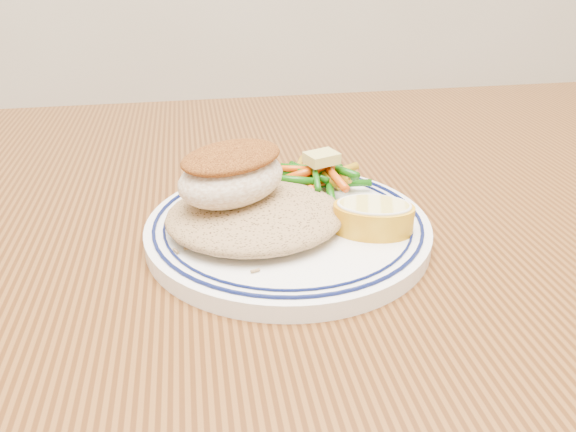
# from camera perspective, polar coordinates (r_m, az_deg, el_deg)

# --- Properties ---
(dining_table) EXTENTS (1.50, 0.90, 0.75)m
(dining_table) POSITION_cam_1_polar(r_m,az_deg,el_deg) (0.55, 1.93, -10.67)
(dining_table) COLOR #47250E
(dining_table) RESTS_ON ground
(plate) EXTENTS (0.24, 0.24, 0.02)m
(plate) POSITION_cam_1_polar(r_m,az_deg,el_deg) (0.48, 0.00, -1.11)
(plate) COLOR white
(plate) RESTS_ON dining_table
(rice_pilaf) EXTENTS (0.15, 0.13, 0.03)m
(rice_pilaf) POSITION_cam_1_polar(r_m,az_deg,el_deg) (0.47, -3.35, 0.41)
(rice_pilaf) COLOR olive
(rice_pilaf) RESTS_ON plate
(fish_fillet) EXTENTS (0.12, 0.11, 0.05)m
(fish_fillet) POSITION_cam_1_polar(r_m,az_deg,el_deg) (0.46, -5.75, 4.35)
(fish_fillet) COLOR beige
(fish_fillet) RESTS_ON rice_pilaf
(vegetable_pile) EXTENTS (0.11, 0.10, 0.03)m
(vegetable_pile) POSITION_cam_1_polar(r_m,az_deg,el_deg) (0.53, 2.81, 3.94)
(vegetable_pile) COLOR #BA8813
(vegetable_pile) RESTS_ON plate
(butter_pat) EXTENTS (0.04, 0.03, 0.01)m
(butter_pat) POSITION_cam_1_polar(r_m,az_deg,el_deg) (0.53, 3.43, 5.91)
(butter_pat) COLOR #D6CA69
(butter_pat) RESTS_ON vegetable_pile
(lemon_wedge) EXTENTS (0.08, 0.08, 0.03)m
(lemon_wedge) POSITION_cam_1_polar(r_m,az_deg,el_deg) (0.46, 8.67, -0.00)
(lemon_wedge) COLOR gold
(lemon_wedge) RESTS_ON plate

